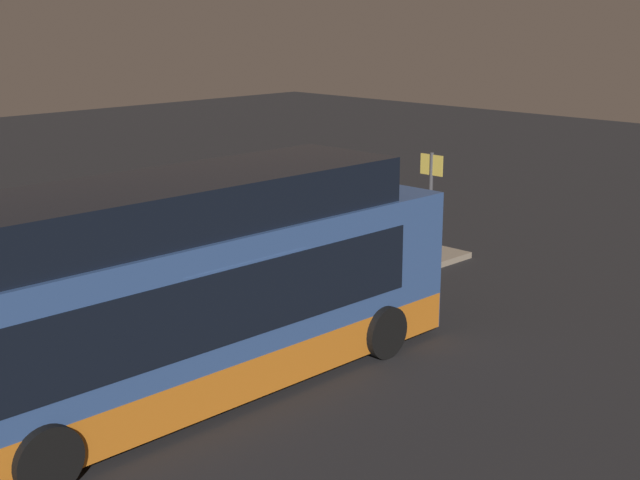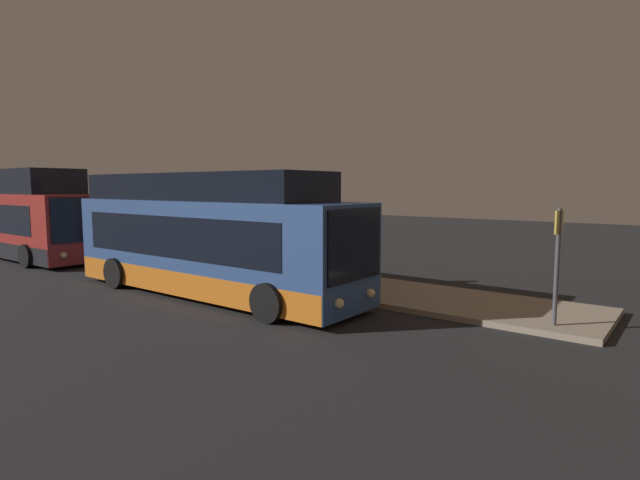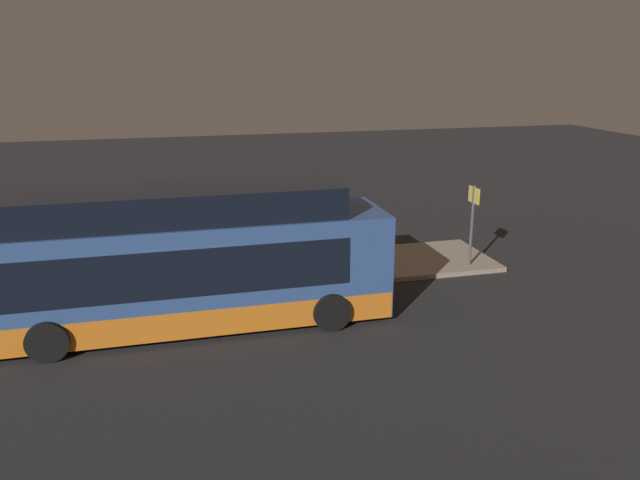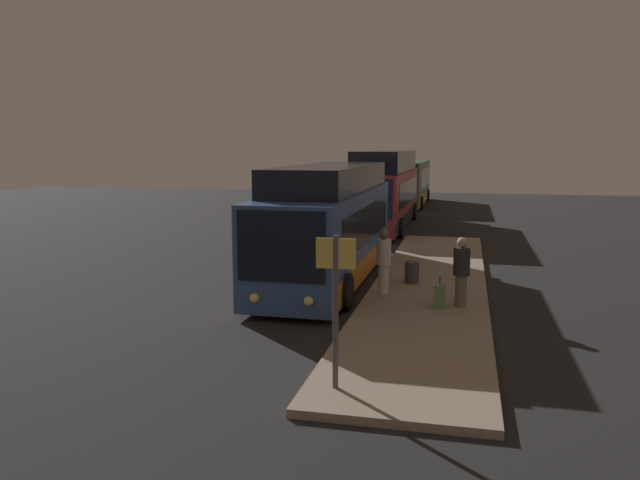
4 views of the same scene
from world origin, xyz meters
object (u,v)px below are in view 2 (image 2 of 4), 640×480
bus_second (16,218)px  trash_bin (283,269)px  suitcase (367,275)px  sign_post (558,252)px  bus_lead (208,240)px  passenger_waiting (370,252)px  passenger_boarding (307,256)px

bus_second → trash_bin: (14.48, 2.73, -1.31)m
bus_second → suitcase: bus_second is taller
sign_post → trash_bin: sign_post is taller
bus_lead → sign_post: 9.59m
bus_second → sign_post: bus_second is taller
bus_lead → passenger_waiting: bus_lead is taller
passenger_waiting → passenger_boarding: bearing=166.5°
sign_post → trash_bin: 8.87m
passenger_boarding → trash_bin: passenger_boarding is taller
suitcase → bus_second: bearing=-168.0°
suitcase → trash_bin: (-2.76, -0.95, 0.03)m
passenger_waiting → suitcase: size_ratio=2.19×
bus_lead → bus_second: bus_second is taller
suitcase → trash_bin: 2.92m
bus_lead → passenger_boarding: 3.06m
bus_lead → passenger_waiting: bearing=53.4°
bus_second → passenger_boarding: bearing=7.3°
suitcase → trash_bin: size_ratio=1.28×
passenger_waiting → trash_bin: passenger_waiting is taller
passenger_waiting → trash_bin: 3.01m
trash_bin → suitcase: bearing=19.0°
trash_bin → passenger_boarding: bearing=-22.3°
bus_second → passenger_waiting: 17.55m
bus_lead → bus_second: size_ratio=0.89×
sign_post → passenger_boarding: bearing=-179.1°
suitcase → sign_post: bearing=-14.1°
passenger_boarding → bus_lead: bearing=-100.6°
passenger_waiting → suitcase: passenger_waiting is taller
passenger_waiting → suitcase: (0.22, -0.54, -0.68)m
suitcase → bus_lead: bearing=-132.4°
bus_lead → suitcase: bearing=47.6°
bus_second → suitcase: 17.68m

